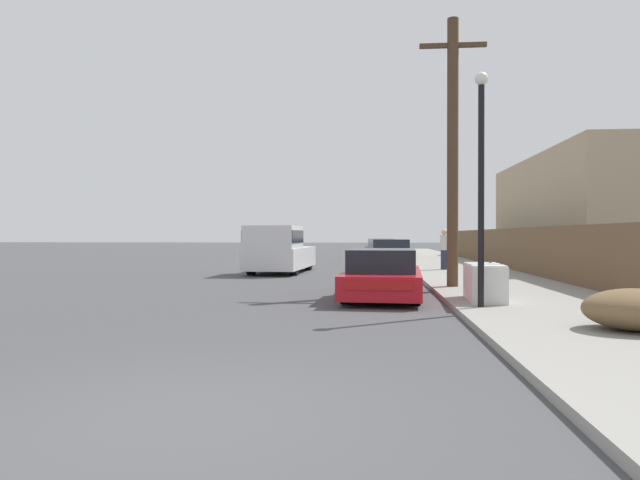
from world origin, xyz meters
TOP-DOWN VIEW (x-y plane):
  - ground_plane at (0.00, 0.00)m, footprint 220.00×220.00m
  - sidewalk_curb at (5.30, 23.50)m, footprint 4.20×63.00m
  - discarded_fridge at (3.99, 7.96)m, footprint 0.79×1.71m
  - parked_sports_car_red at (1.86, 9.33)m, footprint 2.07×4.80m
  - car_parked_mid at (2.34, 21.92)m, footprint 2.23×4.70m
  - car_parked_far at (2.16, 32.47)m, footprint 2.01×4.74m
  - pickup_truck at (-2.09, 17.86)m, footprint 2.26×5.39m
  - utility_pole at (3.79, 11.32)m, footprint 1.80×0.30m
  - street_lamp at (3.70, 6.81)m, footprint 0.26×0.26m
  - brush_pile at (5.47, 4.25)m, footprint 1.53×1.32m
  - wooden_fence at (7.25, 18.83)m, footprint 0.08×36.36m
  - building_right_house at (12.18, 23.85)m, footprint 6.00×14.76m
  - pedestrian at (4.53, 19.03)m, footprint 0.34×0.34m

SIDE VIEW (x-z plane):
  - ground_plane at x=0.00m, z-range 0.00..0.00m
  - sidewalk_curb at x=5.30m, z-range 0.00..0.12m
  - brush_pile at x=5.47m, z-range 0.12..0.73m
  - discarded_fridge at x=3.99m, z-range 0.11..0.91m
  - parked_sports_car_red at x=1.86m, z-range -0.05..1.14m
  - car_parked_far at x=2.16m, z-range -0.03..1.25m
  - car_parked_mid at x=2.34m, z-range -0.04..1.29m
  - pickup_truck at x=-2.09m, z-range -0.01..1.86m
  - wooden_fence at x=7.25m, z-range 0.12..1.80m
  - pedestrian at x=4.53m, z-range 0.14..1.78m
  - building_right_house at x=12.18m, z-range 0.00..5.26m
  - street_lamp at x=3.70m, z-range 0.49..5.06m
  - utility_pole at x=3.79m, z-range 0.23..7.52m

